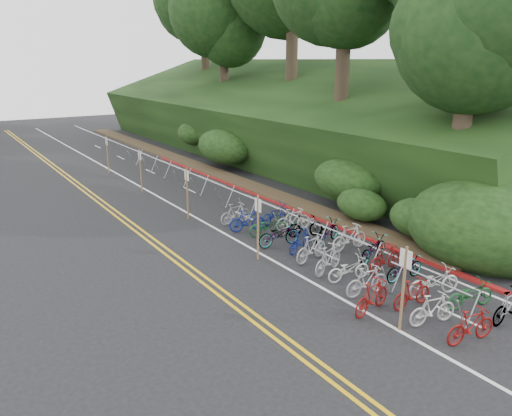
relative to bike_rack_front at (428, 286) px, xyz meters
The scene contains 11 objects.
ground 2.98m from the bike_rack_front, 156.20° to the left, with size 120.00×120.00×0.00m, color black.
road_markings 11.46m from the bike_rack_front, 100.06° to the left, with size 7.47×80.00×0.01m.
red_curb 13.53m from the bike_rack_front, 76.86° to the left, with size 0.25×28.00×0.10m, color maroon.
embankment 22.75m from the bike_rack_front, 62.91° to the left, with size 14.30×48.14×9.11m.
tree_cluster 26.24m from the bike_rack_front, 72.92° to the left, with size 31.80×53.50×17.22m.
bike_rack_front is the anchor object (origin of this frame).
bike_racks_rest 14.16m from the bike_rack_front, 88.50° to the left, with size 1.14×23.00×1.17m.
signpost_near 1.74m from the bike_rack_front, 167.12° to the right, with size 0.08×0.40×2.51m.
signposts_rest 15.31m from the bike_rack_front, 97.62° to the left, with size 0.08×18.40×2.50m.
bike_front 1.73m from the bike_rack_front, 151.63° to the left, with size 1.74×0.49×1.04m, color maroon.
bike_valet 4.19m from the bike_rack_front, 84.36° to the left, with size 3.21×13.86×1.07m.
Camera 1 is at (-9.21, -9.70, 7.31)m, focal length 35.00 mm.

